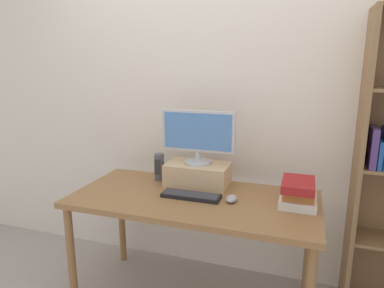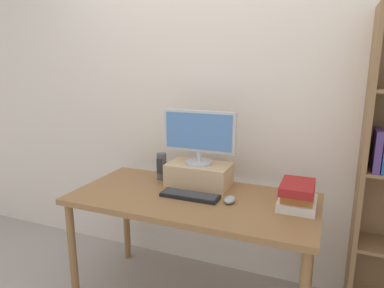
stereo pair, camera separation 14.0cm
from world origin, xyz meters
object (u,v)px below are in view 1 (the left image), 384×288
at_px(keyboard, 191,196).
at_px(computer_mouse, 232,199).
at_px(desk, 194,208).
at_px(riser_box, 198,174).
at_px(computer_monitor, 198,135).
at_px(desk_speaker, 159,167).
at_px(book_stack, 298,193).

distance_m(keyboard, computer_mouse, 0.25).
xyz_separation_m(desk, riser_box, (-0.04, 0.21, 0.15)).
bearing_deg(computer_monitor, desk_speaker, 177.14).
bearing_deg(desk, book_stack, 6.47).
xyz_separation_m(riser_box, desk_speaker, (-0.29, 0.01, 0.02)).
distance_m(riser_box, computer_mouse, 0.36).
distance_m(desk, keyboard, 0.09).
relative_size(computer_monitor, computer_mouse, 4.79).
relative_size(computer_monitor, desk_speaker, 2.61).
distance_m(desk, book_stack, 0.64).
relative_size(desk, computer_mouse, 14.58).
height_order(riser_box, keyboard, riser_box).
relative_size(keyboard, book_stack, 1.34).
bearing_deg(computer_monitor, riser_box, 90.00).
distance_m(book_stack, desk_speaker, 0.96).
height_order(desk, keyboard, keyboard).
relative_size(desk, computer_monitor, 3.04).
bearing_deg(computer_mouse, book_stack, 11.44).
bearing_deg(desk_speaker, book_stack, -9.07).
bearing_deg(riser_box, keyboard, -82.59).
bearing_deg(computer_mouse, desk, 178.50).
relative_size(computer_mouse, desk_speaker, 0.54).
xyz_separation_m(riser_box, computer_mouse, (0.28, -0.21, -0.06)).
bearing_deg(computer_mouse, keyboard, -176.31).
bearing_deg(desk, desk_speaker, 146.13).
height_order(desk, computer_mouse, computer_mouse).
xyz_separation_m(riser_box, book_stack, (0.66, -0.14, -0.00)).
bearing_deg(keyboard, riser_box, 97.41).
xyz_separation_m(keyboard, desk_speaker, (-0.32, 0.24, 0.08)).
bearing_deg(desk_speaker, desk, -33.87).
height_order(desk, riser_box, riser_box).
bearing_deg(computer_monitor, computer_mouse, -37.28).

